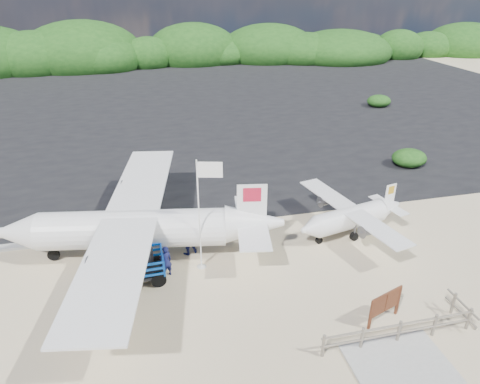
{
  "coord_description": "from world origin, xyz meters",
  "views": [
    {
      "loc": [
        -2.42,
        -15.19,
        12.25
      ],
      "look_at": [
        2.22,
        4.82,
        1.94
      ],
      "focal_mm": 32.0,
      "sensor_mm": 36.0,
      "label": 1
    }
  ],
  "objects": [
    {
      "name": "ground",
      "position": [
        0.0,
        0.0,
        0.0
      ],
      "size": [
        160.0,
        160.0,
        0.0
      ],
      "primitive_type": "plane",
      "color": "beige"
    },
    {
      "name": "asphalt_apron",
      "position": [
        0.0,
        30.0,
        0.0
      ],
      "size": [
        90.0,
        50.0,
        0.04
      ],
      "primitive_type": null,
      "color": "#B2B2B2",
      "rests_on": "ground"
    },
    {
      "name": "lagoon",
      "position": [
        -9.0,
        1.5,
        0.0
      ],
      "size": [
        9.0,
        7.0,
        0.4
      ],
      "primitive_type": null,
      "color": "#B2B2B2",
      "rests_on": "ground"
    },
    {
      "name": "walkway_pad",
      "position": [
        5.5,
        -6.0,
        0.0
      ],
      "size": [
        3.5,
        2.5,
        0.1
      ],
      "primitive_type": null,
      "color": "#B2B2B2",
      "rests_on": "ground"
    },
    {
      "name": "vegetation_band",
      "position": [
        0.0,
        55.0,
        0.0
      ],
      "size": [
        124.0,
        8.0,
        4.4
      ],
      "primitive_type": null,
      "color": "#B2B2B2",
      "rests_on": "ground"
    },
    {
      "name": "fence",
      "position": [
        6.0,
        -5.0,
        0.0
      ],
      "size": [
        6.4,
        2.0,
        1.1
      ],
      "primitive_type": null,
      "color": "#B2B2B2",
      "rests_on": "ground"
    },
    {
      "name": "baggage_cart",
      "position": [
        -3.67,
        0.93,
        0.0
      ],
      "size": [
        3.26,
        1.93,
        1.6
      ],
      "primitive_type": null,
      "rotation": [
        0.0,
        0.0,
        0.03
      ],
      "color": "blue",
      "rests_on": "ground"
    },
    {
      "name": "flagpole",
      "position": [
        -0.46,
        1.32,
        0.0
      ],
      "size": [
        1.17,
        0.71,
        5.46
      ],
      "primitive_type": null,
      "rotation": [
        0.0,
        0.0,
        -0.25
      ],
      "color": "white",
      "rests_on": "ground"
    },
    {
      "name": "signboard",
      "position": [
        6.03,
        -3.89,
        0.0
      ],
      "size": [
        1.73,
        0.74,
        1.46
      ],
      "primitive_type": null,
      "rotation": [
        0.0,
        0.0,
        0.34
      ],
      "color": "brown",
      "rests_on": "ground"
    },
    {
      "name": "crew_a",
      "position": [
        -2.11,
        1.0,
        0.79
      ],
      "size": [
        0.67,
        0.57,
        1.57
      ],
      "primitive_type": "imported",
      "rotation": [
        0.0,
        0.0,
        3.55
      ],
      "color": "#14184D",
      "rests_on": "ground"
    },
    {
      "name": "crew_b",
      "position": [
        -0.94,
        2.57,
        0.91
      ],
      "size": [
        1.05,
        0.92,
        1.83
      ],
      "primitive_type": "imported",
      "rotation": [
        0.0,
        0.0,
        3.43
      ],
      "color": "#14184D",
      "rests_on": "ground"
    },
    {
      "name": "aircraft_large",
      "position": [
        14.22,
        21.17,
        0.0
      ],
      "size": [
        18.64,
        18.64,
        4.83
      ],
      "primitive_type": null,
      "rotation": [
        0.0,
        0.0,
        2.97
      ],
      "color": "#B2B2B2",
      "rests_on": "ground"
    },
    {
      "name": "aircraft_small",
      "position": [
        -6.88,
        35.78,
        0.0
      ],
      "size": [
        7.75,
        7.75,
        2.34
      ],
      "primitive_type": null,
      "rotation": [
        0.0,
        0.0,
        3.36
      ],
      "color": "#B2B2B2",
      "rests_on": "ground"
    }
  ]
}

